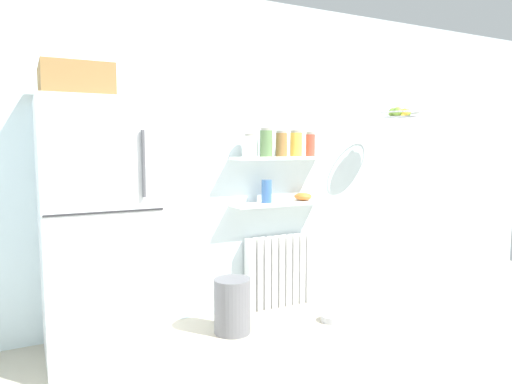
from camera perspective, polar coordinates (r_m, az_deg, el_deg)
back_wall at (r=3.93m, az=-0.62°, el=4.34°), size 7.04×0.10×2.60m
refrigerator at (r=3.17m, az=-19.23°, el=-3.76°), size 0.69×0.75×1.89m
radiator at (r=4.06m, az=2.87°, el=-9.82°), size 0.61×0.12×0.62m
wall_shelf_lower at (r=3.91m, az=3.14°, el=-1.42°), size 0.87×0.22×0.02m
wall_shelf_upper at (r=3.88m, az=3.17°, el=4.26°), size 0.87×0.22×0.02m
storage_jar_0 at (r=3.74m, az=-0.72°, el=5.83°), size 0.10×0.10×0.19m
storage_jar_1 at (r=3.81m, az=1.27°, el=6.18°), size 0.10×0.10×0.24m
storage_jar_2 at (r=3.88m, az=3.18°, el=6.02°), size 0.09×0.09×0.22m
storage_jar_3 at (r=3.96m, az=5.02°, el=6.04°), size 0.10×0.10×0.22m
storage_jar_4 at (r=4.04m, az=6.79°, el=5.92°), size 0.08×0.08×0.21m
vase at (r=3.83m, az=1.33°, el=0.08°), size 0.09×0.09×0.19m
shelf_bowl at (r=4.02m, az=5.89°, el=-0.57°), size 0.15×0.15×0.07m
trash_bin at (r=3.53m, az=-2.97°, el=-13.96°), size 0.27×0.27×0.41m
pet_food_bowl at (r=3.84m, az=9.46°, el=-15.25°), size 0.17×0.17×0.05m
hanging_fruit_basket at (r=4.34m, az=17.51°, el=9.33°), size 0.35×0.35×0.10m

